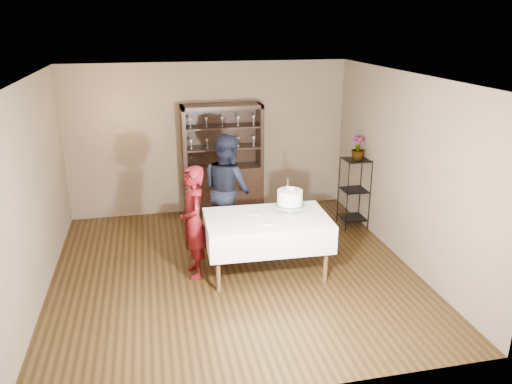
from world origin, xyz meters
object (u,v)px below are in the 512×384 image
woman (193,222)px  cake_table (267,230)px  cake (290,199)px  plant_etagere (354,190)px  potted_plant (358,148)px  china_hutch (223,179)px  man (227,189)px

woman → cake_table: bearing=76.1°
cake_table → cake: (0.33, 0.06, 0.41)m
plant_etagere → cake_table: 2.26m
plant_etagere → cake: 2.00m
plant_etagere → cake_table: bearing=-144.2°
plant_etagere → cake_table: (-1.84, -1.33, -0.01)m
woman → potted_plant: 3.11m
china_hutch → cake_table: size_ratio=1.17×
cake → china_hutch: bearing=104.0°
cake → potted_plant: size_ratio=1.33×
cake_table → cake: 0.53m
woman → potted_plant: size_ratio=3.92×
cake → woman: bearing=175.6°
china_hutch → cake: bearing=-76.0°
plant_etagere → potted_plant: bearing=-66.3°
china_hutch → cake: china_hutch is taller
plant_etagere → cake: size_ratio=2.25×
cake_table → potted_plant: size_ratio=4.25×
man → cake: bearing=-175.5°
cake → man: bearing=122.2°
plant_etagere → woman: (-2.82, -1.16, 0.14)m
cake_table → woman: woman is taller
plant_etagere → potted_plant: size_ratio=2.99×
woman → man: 1.18m
plant_etagere → woman: size_ratio=0.76×
plant_etagere → man: size_ratio=0.68×
cake_table → potted_plant: bearing=35.2°
china_hutch → woman: china_hutch is taller
plant_etagere → woman: bearing=-157.6°
china_hutch → potted_plant: bearing=-27.3°
china_hutch → man: size_ratio=1.14×
potted_plant → woman: bearing=-158.1°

